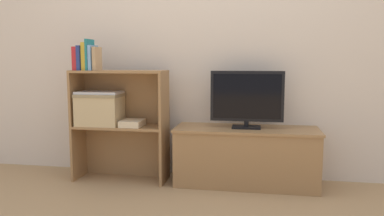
{
  "coord_description": "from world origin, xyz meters",
  "views": [
    {
      "loc": [
        0.5,
        -2.71,
        0.97
      ],
      "look_at": [
        0.0,
        0.14,
        0.61
      ],
      "focal_mm": 35.0,
      "sensor_mm": 36.0,
      "label": 1
    }
  ],
  "objects_px": {
    "book_mustard": "(86,56)",
    "book_teal": "(90,55)",
    "book_crimson": "(78,59)",
    "tv_stand": "(246,156)",
    "book_navy": "(82,58)",
    "storage_basket_left": "(100,108)",
    "magazine_stack": "(132,123)",
    "laptop": "(100,92)",
    "book_skyblue": "(93,58)",
    "book_tan": "(97,59)",
    "tv": "(247,98)"
  },
  "relations": [
    {
      "from": "book_mustard",
      "to": "book_teal",
      "type": "xyz_separation_m",
      "value": [
        0.03,
        0.0,
        0.01
      ]
    },
    {
      "from": "book_navy",
      "to": "book_tan",
      "type": "height_order",
      "value": "book_navy"
    },
    {
      "from": "book_crimson",
      "to": "laptop",
      "type": "xyz_separation_m",
      "value": [
        0.16,
        0.02,
        -0.27
      ]
    },
    {
      "from": "book_crimson",
      "to": "storage_basket_left",
      "type": "distance_m",
      "value": 0.43
    },
    {
      "from": "tv_stand",
      "to": "book_tan",
      "type": "distance_m",
      "value": 1.41
    },
    {
      "from": "storage_basket_left",
      "to": "laptop",
      "type": "height_order",
      "value": "laptop"
    },
    {
      "from": "tv",
      "to": "book_teal",
      "type": "xyz_separation_m",
      "value": [
        -1.24,
        -0.09,
        0.33
      ]
    },
    {
      "from": "book_mustard",
      "to": "book_skyblue",
      "type": "bearing_deg",
      "value": -0.0
    },
    {
      "from": "book_teal",
      "to": "magazine_stack",
      "type": "bearing_deg",
      "value": 1.15
    },
    {
      "from": "book_crimson",
      "to": "laptop",
      "type": "height_order",
      "value": "book_crimson"
    },
    {
      "from": "book_tan",
      "to": "laptop",
      "type": "xyz_separation_m",
      "value": [
        0.0,
        0.02,
        -0.27
      ]
    },
    {
      "from": "book_skyblue",
      "to": "tv",
      "type": "bearing_deg",
      "value": 4.22
    },
    {
      "from": "magazine_stack",
      "to": "book_navy",
      "type": "bearing_deg",
      "value": -179.04
    },
    {
      "from": "tv",
      "to": "magazine_stack",
      "type": "distance_m",
      "value": 0.93
    },
    {
      "from": "tv",
      "to": "book_skyblue",
      "type": "distance_m",
      "value": 1.25
    },
    {
      "from": "book_mustard",
      "to": "magazine_stack",
      "type": "bearing_deg",
      "value": 1.05
    },
    {
      "from": "book_mustard",
      "to": "book_skyblue",
      "type": "xyz_separation_m",
      "value": [
        0.06,
        -0.0,
        -0.01
      ]
    },
    {
      "from": "book_mustard",
      "to": "magazine_stack",
      "type": "xyz_separation_m",
      "value": [
        0.37,
        0.01,
        -0.53
      ]
    },
    {
      "from": "storage_basket_left",
      "to": "book_teal",
      "type": "bearing_deg",
      "value": -161.13
    },
    {
      "from": "tv_stand",
      "to": "book_navy",
      "type": "bearing_deg",
      "value": -176.01
    },
    {
      "from": "storage_basket_left",
      "to": "tv",
      "type": "bearing_deg",
      "value": 3.31
    },
    {
      "from": "book_mustard",
      "to": "book_skyblue",
      "type": "height_order",
      "value": "book_mustard"
    },
    {
      "from": "tv_stand",
      "to": "tv",
      "type": "height_order",
      "value": "tv"
    },
    {
      "from": "book_mustard",
      "to": "laptop",
      "type": "relative_size",
      "value": 0.63
    },
    {
      "from": "book_navy",
      "to": "book_skyblue",
      "type": "bearing_deg",
      "value": -0.0
    },
    {
      "from": "book_crimson",
      "to": "laptop",
      "type": "relative_size",
      "value": 0.53
    },
    {
      "from": "tv",
      "to": "book_teal",
      "type": "relative_size",
      "value": 2.3
    },
    {
      "from": "tv_stand",
      "to": "laptop",
      "type": "distance_m",
      "value": 1.28
    },
    {
      "from": "laptop",
      "to": "book_mustard",
      "type": "bearing_deg",
      "value": -166.91
    },
    {
      "from": "book_navy",
      "to": "book_teal",
      "type": "bearing_deg",
      "value": 0.0
    },
    {
      "from": "tv_stand",
      "to": "book_tan",
      "type": "height_order",
      "value": "book_tan"
    },
    {
      "from": "tv_stand",
      "to": "book_skyblue",
      "type": "relative_size",
      "value": 5.64
    },
    {
      "from": "book_mustard",
      "to": "tv_stand",
      "type": "bearing_deg",
      "value": 4.1
    },
    {
      "from": "tv_stand",
      "to": "book_crimson",
      "type": "xyz_separation_m",
      "value": [
        -1.34,
        -0.09,
        0.76
      ]
    },
    {
      "from": "tv",
      "to": "book_mustard",
      "type": "distance_m",
      "value": 1.31
    },
    {
      "from": "storage_basket_left",
      "to": "book_crimson",
      "type": "bearing_deg",
      "value": -172.55
    },
    {
      "from": "book_navy",
      "to": "laptop",
      "type": "xyz_separation_m",
      "value": [
        0.13,
        0.02,
        -0.28
      ]
    },
    {
      "from": "book_navy",
      "to": "storage_basket_left",
      "type": "xyz_separation_m",
      "value": [
        0.13,
        0.02,
        -0.4
      ]
    },
    {
      "from": "book_crimson",
      "to": "storage_basket_left",
      "type": "xyz_separation_m",
      "value": [
        0.16,
        0.02,
        -0.4
      ]
    },
    {
      "from": "tv",
      "to": "book_skyblue",
      "type": "height_order",
      "value": "book_skyblue"
    },
    {
      "from": "storage_basket_left",
      "to": "book_skyblue",
      "type": "bearing_deg",
      "value": -148.97
    },
    {
      "from": "book_teal",
      "to": "storage_basket_left",
      "type": "xyz_separation_m",
      "value": [
        0.06,
        0.02,
        -0.43
      ]
    },
    {
      "from": "book_skyblue",
      "to": "laptop",
      "type": "distance_m",
      "value": 0.28
    },
    {
      "from": "book_mustard",
      "to": "laptop",
      "type": "bearing_deg",
      "value": 13.09
    },
    {
      "from": "book_crimson",
      "to": "book_teal",
      "type": "bearing_deg",
      "value": 0.0
    },
    {
      "from": "book_tan",
      "to": "laptop",
      "type": "relative_size",
      "value": 0.53
    },
    {
      "from": "tv",
      "to": "book_crimson",
      "type": "bearing_deg",
      "value": -176.18
    },
    {
      "from": "book_tan",
      "to": "tv_stand",
      "type": "bearing_deg",
      "value": 4.41
    },
    {
      "from": "book_mustard",
      "to": "book_teal",
      "type": "height_order",
      "value": "book_teal"
    },
    {
      "from": "magazine_stack",
      "to": "tv",
      "type": "bearing_deg",
      "value": 5.25
    }
  ]
}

